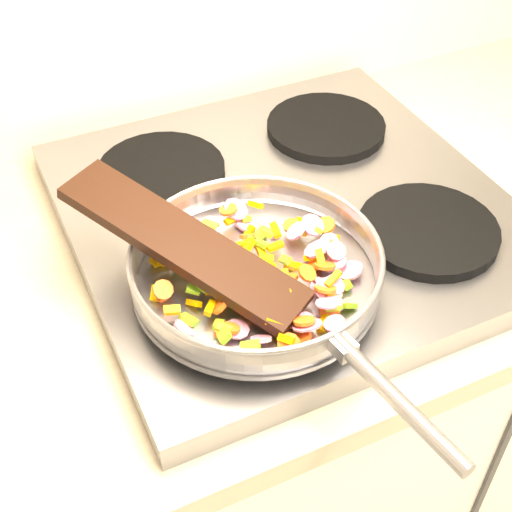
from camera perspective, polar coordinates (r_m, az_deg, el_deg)
name	(u,v)px	position (r m, az deg, el deg)	size (l,w,h in m)	color
cooktop	(288,215)	(1.03, 2.54, 3.33)	(0.60, 0.60, 0.04)	#939399
grate_fl	(239,294)	(0.87, -1.40, -3.07)	(0.19, 0.19, 0.02)	black
grate_fr	(428,230)	(0.99, 13.60, 2.01)	(0.19, 0.19, 0.02)	black
grate_bl	(161,171)	(1.07, -7.59, 6.74)	(0.19, 0.19, 0.02)	black
grate_br	(326,127)	(1.17, 5.62, 10.23)	(0.19, 0.19, 0.02)	black
saute_pan	(257,267)	(0.86, 0.10, -0.86)	(0.34, 0.51, 0.05)	#9E9EA5
vegetable_heap	(261,271)	(0.86, 0.37, -1.17)	(0.27, 0.27, 0.05)	#F35716
wooden_spatula	(183,243)	(0.85, -5.86, 1.01)	(0.32, 0.07, 0.02)	black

